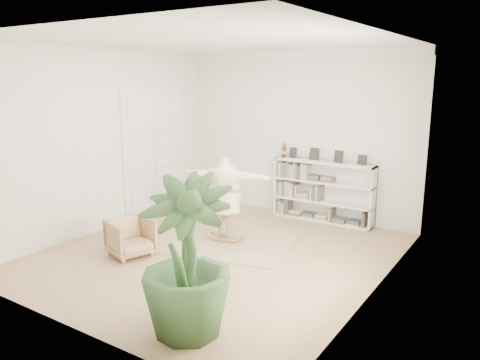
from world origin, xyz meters
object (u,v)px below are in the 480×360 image
at_px(armchair, 130,237).
at_px(person, 226,196).
at_px(bookshelf, 323,192).
at_px(houseplant, 186,258).
at_px(rocker_board, 226,238).

height_order(armchair, person, person).
xyz_separation_m(bookshelf, houseplant, (0.48, -5.12, 0.33)).
bearing_deg(rocker_board, houseplant, -76.90).
relative_size(bookshelf, armchair, 3.10).
xyz_separation_m(rocker_board, person, (0.00, 0.00, 0.83)).
bearing_deg(bookshelf, rocker_board, -114.04).
distance_m(bookshelf, rocker_board, 2.49).
height_order(armchair, rocker_board, armchair).
xyz_separation_m(bookshelf, armchair, (-1.98, -3.69, -0.31)).
bearing_deg(houseplant, bookshelf, 95.38).
distance_m(armchair, houseplant, 2.92).
height_order(rocker_board, person, person).
bearing_deg(bookshelf, armchair, -118.19).
xyz_separation_m(rocker_board, houseplant, (1.47, -2.91, 0.90)).
relative_size(bookshelf, person, 1.16).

